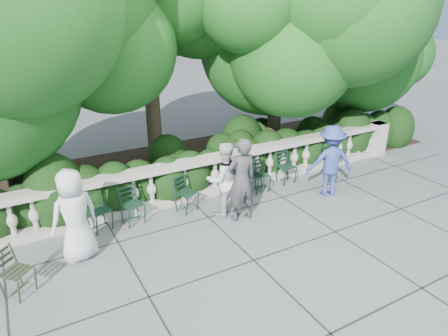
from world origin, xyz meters
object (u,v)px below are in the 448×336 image
chair_a (105,232)px  chair_f (256,195)px  person_businessman (74,216)px  person_casual_man (224,179)px  chair_b (192,213)px  chair_e (289,184)px  person_older_blue (330,161)px  chair_weathered (29,296)px  chair_d (263,194)px  chair_c (137,226)px  person_woman_grey (242,180)px

chair_a → chair_f: 3.66m
person_businessman → person_casual_man: bearing=167.3°
chair_f → person_businessman: bearing=-172.9°
chair_b → chair_f: 1.76m
chair_e → chair_b: bearing=-179.2°
person_older_blue → chair_weathered: bearing=24.5°
chair_b → person_older_blue: bearing=-36.0°
chair_d → person_businessman: size_ratio=0.48×
chair_d → chair_weathered: (-5.37, -1.21, 0.00)m
chair_f → person_older_blue: 1.95m
chair_a → chair_c: (0.66, -0.07, 0.00)m
chair_a → person_casual_man: (2.51, -0.50, 0.83)m
chair_a → person_older_blue: size_ratio=0.48×
chair_d → chair_e: same height
chair_a → person_businessman: bearing=-151.4°
person_businessman → chair_weathered: bearing=20.5°
person_woman_grey → person_casual_man: size_ratio=1.10×
chair_c → chair_d: size_ratio=1.00×
person_casual_man → person_older_blue: bearing=179.3°
chair_c → chair_e: size_ratio=1.00×
chair_c → chair_d: same height
chair_c → person_woman_grey: (2.07, -0.80, 0.92)m
chair_b → person_businessman: (-2.50, -0.52, 0.87)m
chair_d → person_woman_grey: (-1.09, -0.75, 0.92)m
person_businessman → person_woman_grey: size_ratio=0.95×
chair_a → chair_weathered: 2.04m
chair_weathered → chair_d: bearing=-30.4°
chair_b → chair_f: same height
chair_d → chair_e: 0.92m
chair_e → chair_weathered: bearing=-169.8°
chair_f → chair_e: bearing=3.6°
chair_e → chair_weathered: same height
chair_d → person_businessman: (-4.42, -0.53, 0.87)m
chair_e → chair_c: bearing=179.3°
person_businessman → chair_d: bearing=171.5°
chair_c → person_businessman: (-1.26, -0.57, 0.87)m
chair_a → person_businessman: (-0.60, -0.64, 0.87)m
chair_d → chair_weathered: bearing=-169.6°
chair_a → chair_c: 0.66m
chair_f → person_older_blue: size_ratio=0.48×
chair_a → chair_weathered: same height
person_older_blue → person_woman_grey: bearing=20.4°
chair_f → person_casual_man: size_ratio=0.50×
chair_e → chair_f: same height
person_older_blue → person_casual_man: bearing=12.7°
chair_c → person_older_blue: (4.54, -0.81, 0.87)m
chair_d → chair_a: bearing=176.0°
person_businessman → person_older_blue: (5.80, -0.24, -0.00)m
chair_a → chair_e: (4.72, 0.02, 0.00)m
chair_b → chair_f: bearing=-21.2°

